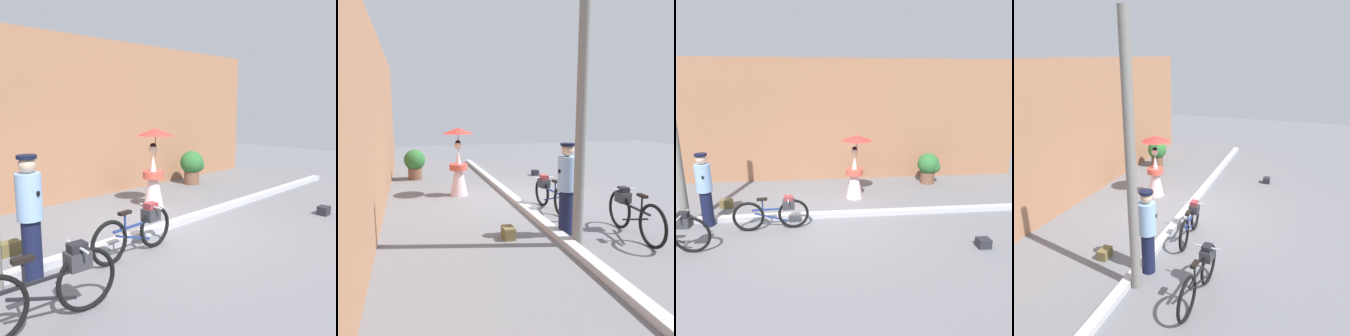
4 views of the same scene
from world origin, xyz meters
The scene contains 11 objects.
ground_plane centered at (0.00, 0.00, 0.00)m, with size 30.00×30.00×0.00m, color slate.
building_wall centered at (0.00, 3.36, 2.02)m, with size 14.00×0.40×4.03m, color #9E6B4C.
sidewalk_curb centered at (0.00, 0.00, 0.06)m, with size 14.00×0.20×0.12m, color #B2B2B7.
bicycle_near_officer centered at (-1.12, -0.54, 0.41)m, with size 1.69×0.48×0.78m.
bicycle_far_side centered at (-3.06, -1.37, 0.45)m, with size 1.81×0.48×0.85m.
person_officer centered at (-2.69, -0.19, 0.92)m, with size 0.34×0.38×1.72m.
person_with_parasol centered at (0.96, 1.27, 0.95)m, with size 0.84×0.84×1.85m.
potted_plant_by_door centered at (3.59, 2.38, 0.58)m, with size 0.72×0.70×1.02m.
backpack_on_pavement centered at (-2.58, 0.88, 0.11)m, with size 0.32×0.20×0.21m.
backpack_spare centered at (3.16, -1.80, 0.10)m, with size 0.26×0.21×0.19m.
utility_pole centered at (-3.19, -0.18, 2.40)m, with size 0.18×0.18×4.80m, color slate.
Camera 2 is at (-8.32, 2.56, 2.29)m, focal length 36.84 mm.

